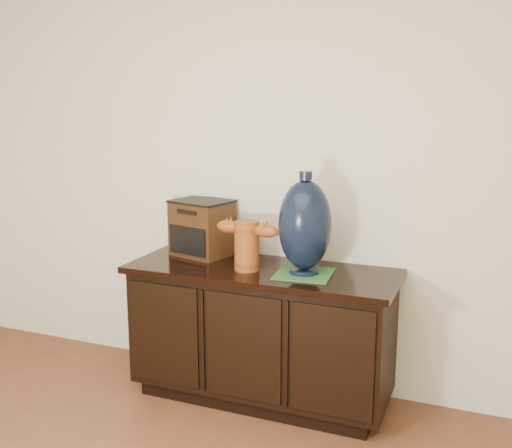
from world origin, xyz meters
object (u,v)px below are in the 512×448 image
at_px(tv_radio, 202,228).
at_px(spray_can, 250,243).
at_px(terracotta_vessel, 247,243).
at_px(sideboard, 261,332).
at_px(lamp_base, 305,225).

distance_m(tv_radio, spray_can, 0.30).
distance_m(terracotta_vessel, spray_can, 0.28).
bearing_deg(tv_radio, sideboard, -3.28).
xyz_separation_m(sideboard, lamp_base, (0.25, -0.03, 0.63)).
distance_m(tv_radio, lamp_base, 0.70).
bearing_deg(lamp_base, spray_can, 150.38).
height_order(sideboard, tv_radio, tv_radio).
distance_m(sideboard, terracotta_vessel, 0.52).
distance_m(sideboard, tv_radio, 0.69).
bearing_deg(lamp_base, tv_radio, 166.08).
bearing_deg(tv_radio, lamp_base, 0.66).
bearing_deg(tv_radio, spray_can, 26.14).
relative_size(tv_radio, lamp_base, 0.71).
relative_size(lamp_base, spray_can, 3.16).
relative_size(sideboard, tv_radio, 3.87).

